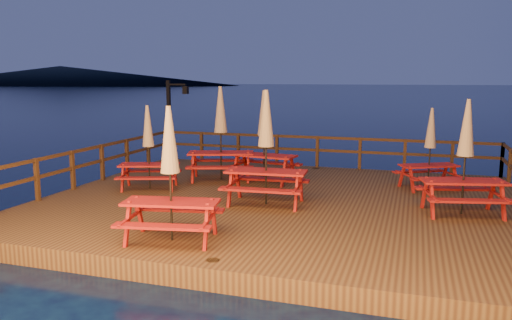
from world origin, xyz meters
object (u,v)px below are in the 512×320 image
object	(u,v)px
lamp_post	(173,113)
picnic_table_0	(170,172)
picnic_table_1	(148,146)
picnic_table_2	(221,132)

from	to	relation	value
lamp_post	picnic_table_0	distance (m)	9.42
lamp_post	picnic_table_1	xyz separation A→B (m)	(1.53, -4.50, -0.58)
picnic_table_0	picnic_table_2	distance (m)	5.83
lamp_post	picnic_table_2	distance (m)	4.05
picnic_table_2	picnic_table_1	bearing A→B (deg)	-147.32
picnic_table_0	picnic_table_1	size ratio (longest dim) A/B	1.10
picnic_table_0	picnic_table_1	bearing A→B (deg)	114.00
picnic_table_1	picnic_table_2	size ratio (longest dim) A/B	0.83
picnic_table_0	picnic_table_1	distance (m)	4.75
lamp_post	picnic_table_2	xyz separation A→B (m)	(2.99, -2.71, -0.32)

